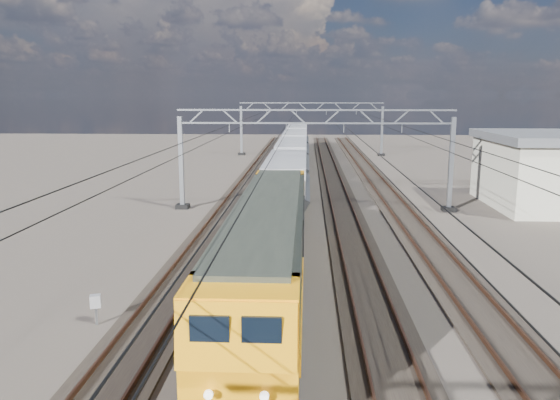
{
  "coord_description": "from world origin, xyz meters",
  "views": [
    {
      "loc": [
        -0.54,
        -34.28,
        8.05
      ],
      "look_at": [
        -1.99,
        -4.93,
        2.4
      ],
      "focal_mm": 35.0,
      "sensor_mm": 36.0,
      "label": 1
    }
  ],
  "objects_px": {
    "catenary_gantry_far": "(311,127)",
    "hopper_wagon_third": "(295,144)",
    "trackside_cabinet": "(95,302)",
    "hopper_wagon_lead": "(286,178)",
    "hopper_wagon_mid": "(292,156)",
    "locomotive": "(269,243)",
    "hopper_wagon_fourth": "(297,135)",
    "catenary_gantry_mid": "(315,155)"
  },
  "relations": [
    {
      "from": "hopper_wagon_mid",
      "to": "hopper_wagon_third",
      "type": "distance_m",
      "value": 14.2
    },
    {
      "from": "catenary_gantry_far",
      "to": "trackside_cabinet",
      "type": "height_order",
      "value": "catenary_gantry_far"
    },
    {
      "from": "hopper_wagon_mid",
      "to": "trackside_cabinet",
      "type": "bearing_deg",
      "value": -99.78
    },
    {
      "from": "catenary_gantry_far",
      "to": "hopper_wagon_third",
      "type": "xyz_separation_m",
      "value": [
        -2.0,
        -7.4,
        -1.67
      ]
    },
    {
      "from": "hopper_wagon_third",
      "to": "hopper_wagon_fourth",
      "type": "height_order",
      "value": "same"
    },
    {
      "from": "hopper_wagon_lead",
      "to": "trackside_cabinet",
      "type": "xyz_separation_m",
      "value": [
        -5.99,
        -20.53,
        -1.4
      ]
    },
    {
      "from": "hopper_wagon_fourth",
      "to": "locomotive",
      "type": "bearing_deg",
      "value": -90.0
    },
    {
      "from": "hopper_wagon_lead",
      "to": "hopper_wagon_mid",
      "type": "xyz_separation_m",
      "value": [
        0.0,
        14.2,
        0.0
      ]
    },
    {
      "from": "catenary_gantry_mid",
      "to": "hopper_wagon_mid",
      "type": "distance_m",
      "value": 14.64
    },
    {
      "from": "catenary_gantry_far",
      "to": "trackside_cabinet",
      "type": "xyz_separation_m",
      "value": [
        -7.99,
        -56.33,
        -3.08
      ]
    },
    {
      "from": "catenary_gantry_far",
      "to": "hopper_wagon_mid",
      "type": "bearing_deg",
      "value": -95.29
    },
    {
      "from": "hopper_wagon_mid",
      "to": "catenary_gantry_far",
      "type": "bearing_deg",
      "value": 84.71
    },
    {
      "from": "catenary_gantry_mid",
      "to": "trackside_cabinet",
      "type": "xyz_separation_m",
      "value": [
        -7.99,
        -20.33,
        -3.08
      ]
    },
    {
      "from": "locomotive",
      "to": "hopper_wagon_fourth",
      "type": "relative_size",
      "value": 1.62
    },
    {
      "from": "hopper_wagon_lead",
      "to": "trackside_cabinet",
      "type": "bearing_deg",
      "value": -106.26
    },
    {
      "from": "hopper_wagon_third",
      "to": "hopper_wagon_fourth",
      "type": "bearing_deg",
      "value": 90.0
    },
    {
      "from": "locomotive",
      "to": "hopper_wagon_mid",
      "type": "xyz_separation_m",
      "value": [
        -0.0,
        31.9,
        -0.09
      ]
    },
    {
      "from": "hopper_wagon_lead",
      "to": "hopper_wagon_third",
      "type": "xyz_separation_m",
      "value": [
        0.0,
        28.4,
        0.0
      ]
    },
    {
      "from": "catenary_gantry_mid",
      "to": "trackside_cabinet",
      "type": "relative_size",
      "value": 18.06
    },
    {
      "from": "catenary_gantry_far",
      "to": "hopper_wagon_fourth",
      "type": "relative_size",
      "value": 1.53
    },
    {
      "from": "hopper_wagon_third",
      "to": "hopper_wagon_fourth",
      "type": "distance_m",
      "value": 14.2
    },
    {
      "from": "catenary_gantry_far",
      "to": "trackside_cabinet",
      "type": "relative_size",
      "value": 18.06
    },
    {
      "from": "hopper_wagon_fourth",
      "to": "hopper_wagon_lead",
      "type": "bearing_deg",
      "value": -90.0
    },
    {
      "from": "locomotive",
      "to": "trackside_cabinet",
      "type": "height_order",
      "value": "locomotive"
    },
    {
      "from": "catenary_gantry_mid",
      "to": "locomotive",
      "type": "distance_m",
      "value": 17.68
    },
    {
      "from": "catenary_gantry_mid",
      "to": "trackside_cabinet",
      "type": "bearing_deg",
      "value": -111.46
    },
    {
      "from": "hopper_wagon_mid",
      "to": "trackside_cabinet",
      "type": "height_order",
      "value": "hopper_wagon_mid"
    },
    {
      "from": "hopper_wagon_third",
      "to": "trackside_cabinet",
      "type": "relative_size",
      "value": 11.8
    },
    {
      "from": "hopper_wagon_lead",
      "to": "locomotive",
      "type": "bearing_deg",
      "value": -90.0
    },
    {
      "from": "catenary_gantry_mid",
      "to": "locomotive",
      "type": "relative_size",
      "value": 0.94
    },
    {
      "from": "locomotive",
      "to": "hopper_wagon_fourth",
      "type": "xyz_separation_m",
      "value": [
        -0.0,
        60.3,
        -0.09
      ]
    },
    {
      "from": "catenary_gantry_far",
      "to": "hopper_wagon_mid",
      "type": "distance_m",
      "value": 21.75
    },
    {
      "from": "hopper_wagon_third",
      "to": "trackside_cabinet",
      "type": "distance_m",
      "value": 49.32
    },
    {
      "from": "locomotive",
      "to": "hopper_wagon_lead",
      "type": "height_order",
      "value": "locomotive"
    },
    {
      "from": "trackside_cabinet",
      "to": "hopper_wagon_fourth",
      "type": "bearing_deg",
      "value": 67.02
    },
    {
      "from": "hopper_wagon_mid",
      "to": "hopper_wagon_fourth",
      "type": "height_order",
      "value": "same"
    },
    {
      "from": "catenary_gantry_far",
      "to": "trackside_cabinet",
      "type": "distance_m",
      "value": 56.98
    },
    {
      "from": "catenary_gantry_far",
      "to": "hopper_wagon_mid",
      "type": "height_order",
      "value": "catenary_gantry_far"
    },
    {
      "from": "catenary_gantry_mid",
      "to": "hopper_wagon_third",
      "type": "distance_m",
      "value": 28.72
    },
    {
      "from": "hopper_wagon_third",
      "to": "trackside_cabinet",
      "type": "height_order",
      "value": "hopper_wagon_third"
    },
    {
      "from": "hopper_wagon_fourth",
      "to": "trackside_cabinet",
      "type": "height_order",
      "value": "hopper_wagon_fourth"
    },
    {
      "from": "catenary_gantry_far",
      "to": "locomotive",
      "type": "bearing_deg",
      "value": -92.14
    }
  ]
}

